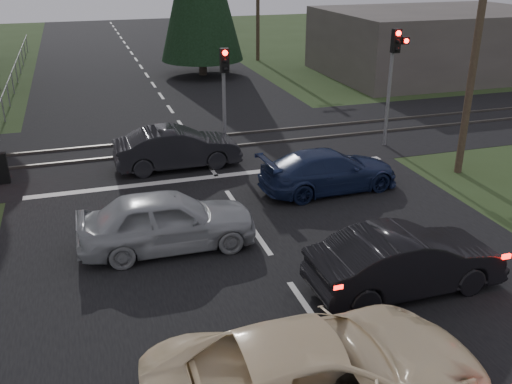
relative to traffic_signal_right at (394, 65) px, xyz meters
name	(u,v)px	position (x,y,z in m)	size (l,w,h in m)	color
ground	(302,300)	(-7.55, -9.47, -3.31)	(120.00, 120.00, 0.00)	#2B3E1C
road	(205,160)	(-7.55, 0.53, -3.31)	(14.00, 100.00, 0.01)	black
rail_corridor	(195,145)	(-7.55, 2.53, -3.31)	(120.00, 8.00, 0.01)	black
stop_line	(217,176)	(-7.55, -1.27, -3.30)	(13.00, 0.35, 0.00)	silver
rail_near	(199,149)	(-7.55, 1.73, -3.26)	(120.00, 0.12, 0.10)	#59544C
rail_far	(191,138)	(-7.55, 3.33, -3.26)	(120.00, 0.12, 0.10)	#59544C
traffic_signal_right	(394,65)	(0.00, 0.00, 0.00)	(0.68, 0.48, 4.70)	slate
traffic_signal_center	(225,83)	(-6.55, 1.20, -0.51)	(0.32, 0.48, 4.10)	slate
utility_pole_near	(477,39)	(0.95, -3.47, 1.41)	(1.80, 0.26, 9.00)	#4C3D2D
fence_left	(13,100)	(-15.35, 13.03, -3.31)	(0.10, 36.00, 1.20)	slate
building_right	(436,42)	(10.45, 12.53, -1.31)	(14.00, 10.00, 4.00)	#59514C
cream_coupe	(320,375)	(-8.57, -12.78, -2.49)	(2.74, 5.95, 1.65)	beige
dark_hatchback	(406,261)	(-5.08, -9.75, -2.55)	(1.63, 4.67, 1.54)	black
silver_car	(167,221)	(-10.05, -6.00, -2.51)	(1.90, 4.73, 1.61)	#96999D
blue_sedan	(329,171)	(-4.24, -3.58, -2.63)	(1.92, 4.73, 1.37)	#172245
dark_car_far	(177,148)	(-8.68, 0.09, -2.56)	(1.59, 4.57, 1.51)	black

